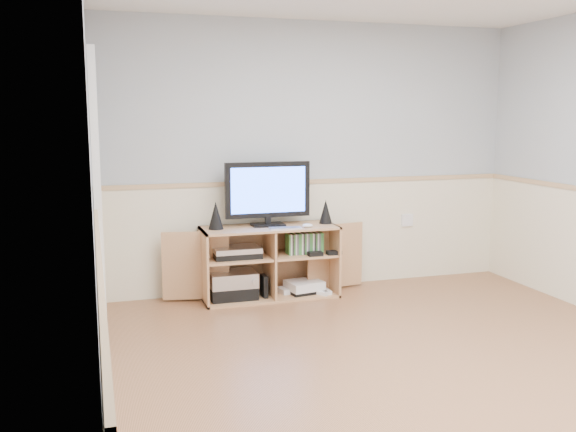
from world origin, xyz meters
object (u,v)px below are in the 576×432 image
object	(u,v)px
monitor	(268,192)
game_consoles	(303,287)
keyboard	(285,228)
media_cabinet	(268,260)

from	to	relation	value
monitor	game_consoles	size ratio (longest dim) A/B	1.69
monitor	game_consoles	xyz separation A→B (m)	(0.31, -0.06, -0.89)
game_consoles	keyboard	bearing A→B (deg)	-148.30
media_cabinet	game_consoles	bearing A→B (deg)	-12.09
keyboard	game_consoles	bearing A→B (deg)	35.81
media_cabinet	monitor	xyz separation A→B (m)	(-0.00, -0.01, 0.63)
monitor	keyboard	size ratio (longest dim) A/B	2.78
media_cabinet	game_consoles	size ratio (longest dim) A/B	4.14
monitor	keyboard	xyz separation A→B (m)	(0.11, -0.19, -0.31)
media_cabinet	monitor	size ratio (longest dim) A/B	2.45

